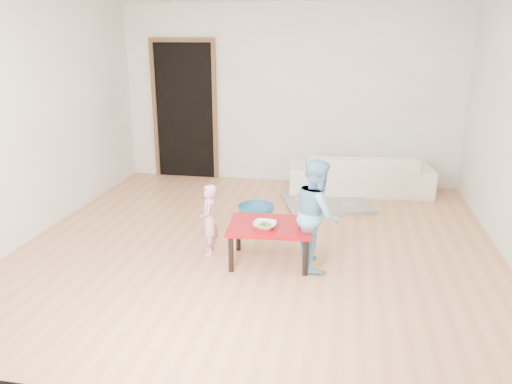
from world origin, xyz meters
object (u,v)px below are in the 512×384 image
(sofa, at_px, (359,173))
(red_table, at_px, (270,243))
(child_pink, at_px, (209,220))
(basin, at_px, (256,211))
(bowl, at_px, (265,225))
(child_blue, at_px, (317,214))

(sofa, relative_size, red_table, 2.45)
(child_pink, xyz_separation_m, basin, (0.27, 1.17, -0.30))
(bowl, relative_size, child_blue, 0.21)
(red_table, xyz_separation_m, child_pink, (-0.64, 0.09, 0.17))
(sofa, bearing_deg, red_table, 63.86)
(bowl, xyz_separation_m, basin, (-0.33, 1.37, -0.36))
(red_table, bearing_deg, child_pink, 171.85)
(red_table, relative_size, child_blue, 0.75)
(child_blue, bearing_deg, bowl, 88.83)
(red_table, distance_m, bowl, 0.25)
(sofa, xyz_separation_m, child_pink, (-1.53, -2.38, 0.08))
(bowl, height_order, child_blue, child_blue)
(bowl, height_order, child_pink, child_pink)
(bowl, relative_size, basin, 0.50)
(child_pink, height_order, child_blue, child_blue)
(child_blue, xyz_separation_m, basin, (-0.82, 1.25, -0.46))
(child_blue, bearing_deg, red_table, 77.05)
(child_pink, bearing_deg, child_blue, 72.22)
(sofa, distance_m, child_blue, 2.51)
(red_table, bearing_deg, child_blue, 1.17)
(red_table, distance_m, child_pink, 0.67)
(sofa, distance_m, basin, 1.76)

